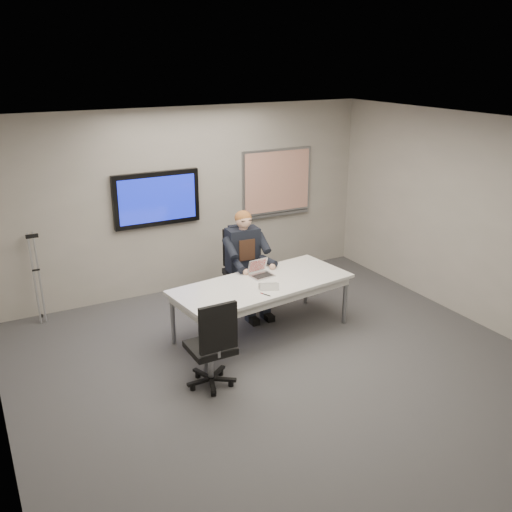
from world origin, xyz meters
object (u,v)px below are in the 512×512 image
seated_person (249,274)px  office_chair_near (212,360)px  conference_table (262,288)px  office_chair_far (241,283)px  laptop (260,271)px

seated_person → office_chair_near: bearing=-125.0°
seated_person → conference_table: bearing=-98.8°
conference_table → seated_person: bearing=69.9°
office_chair_far → seated_person: 0.36m
office_chair_near → office_chair_far: bearing=-125.8°
conference_table → laptop: 0.29m
seated_person → office_chair_far: bearing=91.6°
conference_table → office_chair_near: bearing=-148.6°
laptop → office_chair_near: bearing=-144.6°
laptop → conference_table: bearing=-120.3°
office_chair_far → seated_person: seated_person is taller
office_chair_far → office_chair_near: (-1.27, -1.82, -0.02)m
seated_person → laptop: 0.47m
conference_table → seated_person: size_ratio=1.68×
office_chair_far → seated_person: bearing=-78.9°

